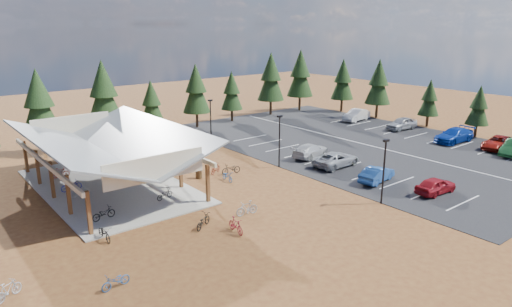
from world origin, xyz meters
name	(u,v)px	position (x,y,z in m)	size (l,w,h in m)	color
ground	(251,183)	(0.00, 0.00, 0.00)	(140.00, 140.00, 0.00)	#552B16
asphalt_lot	(360,143)	(18.50, 3.00, 0.02)	(27.00, 44.00, 0.04)	black
concrete_pad	(110,186)	(-10.00, 7.00, 0.05)	(10.60, 18.60, 0.10)	gray
bike_pavilion	(106,143)	(-10.00, 7.00, 3.82)	(11.65, 19.40, 4.97)	brown
lamp_post_0	(384,167)	(5.00, -10.00, 2.98)	(0.50, 0.25, 5.14)	black
lamp_post_1	(279,138)	(5.00, 2.00, 2.98)	(0.50, 0.25, 5.14)	black
lamp_post_2	(211,118)	(5.00, 14.00, 2.98)	(0.50, 0.25, 5.14)	black
trash_bin_0	(199,173)	(-2.86, 4.06, 0.45)	(0.60, 0.60, 0.90)	#402B16
trash_bin_1	(172,170)	(-4.37, 6.38, 0.45)	(0.60, 0.60, 0.90)	#402B16
pine_2	(39,102)	(-11.43, 21.49, 5.58)	(3.92, 3.92, 9.14)	#382314
pine_3	(104,92)	(-4.12, 22.49, 5.87)	(4.12, 4.12, 9.61)	#382314
pine_4	(151,102)	(1.37, 21.58, 4.24)	(2.98, 2.98, 6.95)	#382314
pine_5	(196,89)	(8.26, 22.38, 5.21)	(3.66, 3.66, 8.53)	#382314
pine_6	(232,91)	(14.31, 22.72, 4.37)	(3.08, 3.08, 7.16)	#382314
pine_7	(271,77)	(21.76, 22.90, 5.79)	(4.07, 4.07, 9.47)	#382314
pine_8	(300,73)	(27.78, 22.77, 5.93)	(4.17, 4.17, 9.71)	#382314
pine_10	(479,106)	(32.32, -3.80, 3.89)	(2.74, 2.74, 6.38)	#382314
pine_11	(429,98)	(33.06, 3.25, 3.90)	(2.75, 2.75, 6.40)	#382314
pine_12	(379,82)	(32.69, 11.38, 5.28)	(3.71, 3.71, 8.65)	#382314
pine_13	(343,79)	(32.40, 17.94, 5.08)	(3.57, 3.57, 8.32)	#382314
bike_0	(104,213)	(-13.06, 0.34, 0.56)	(0.60, 1.73, 0.91)	black
bike_1	(80,192)	(-12.90, 5.80, 0.55)	(0.43, 1.51, 0.91)	gray
bike_2	(71,186)	(-12.99, 7.70, 0.55)	(0.60, 1.71, 0.90)	navy
bike_3	(60,173)	(-12.69, 11.72, 0.56)	(0.44, 1.54, 0.93)	maroon
bike_4	(165,194)	(-7.83, 1.15, 0.51)	(0.54, 1.56, 0.82)	black
bike_5	(135,178)	(-8.18, 5.93, 0.62)	(0.49, 1.72, 1.03)	gray
bike_6	(122,169)	(-7.94, 9.10, 0.59)	(0.65, 1.87, 0.98)	navy
bike_7	(119,156)	(-6.35, 13.63, 0.59)	(0.46, 1.62, 0.97)	maroon
bike_8	(104,233)	(-14.15, -2.65, 0.49)	(0.65, 1.86, 0.97)	black
bike_9	(8,290)	(-20.43, -6.04, 0.49)	(0.46, 1.63, 0.98)	#9A9CA3
bike_10	(116,281)	(-15.79, -8.50, 0.43)	(0.57, 1.64, 0.86)	navy
bike_11	(236,225)	(-6.90, -7.08, 0.53)	(0.50, 1.78, 1.07)	maroon
bike_12	(203,221)	(-8.19, -5.05, 0.49)	(0.65, 1.86, 0.98)	black
bike_13	(247,208)	(-4.52, -5.23, 0.54)	(0.51, 1.79, 1.08)	gray
bike_14	(227,176)	(-1.27, 1.84, 0.44)	(0.58, 1.66, 0.87)	#134F9E
bike_15	(216,168)	(-0.90, 4.27, 0.49)	(0.47, 1.65, 0.99)	maroon
bike_16	(231,169)	(0.16, 3.27, 0.49)	(0.65, 1.88, 0.99)	black
car_0	(436,185)	(10.22, -11.46, 0.72)	(1.60, 3.99, 1.36)	maroon
car_1	(377,174)	(8.82, -6.65, 0.73)	(1.46, 4.19, 1.38)	#1E488D
car_2	(336,159)	(9.49, -1.34, 0.75)	(2.36, 5.11, 1.42)	#9B9EA3
car_3	(311,150)	(9.88, 2.55, 0.73)	(1.95, 4.79, 1.39)	#BDBDBD
car_6	(498,143)	(28.37, -8.35, 0.77)	(2.41, 5.23, 1.45)	maroon
car_7	(454,135)	(27.50, -3.63, 0.86)	(2.31, 5.67, 1.65)	#0A2F95
car_8	(402,123)	(28.49, 4.17, 0.85)	(1.91, 4.75, 1.62)	gray
car_9	(356,115)	(28.32, 11.61, 0.86)	(1.74, 4.98, 1.64)	silver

